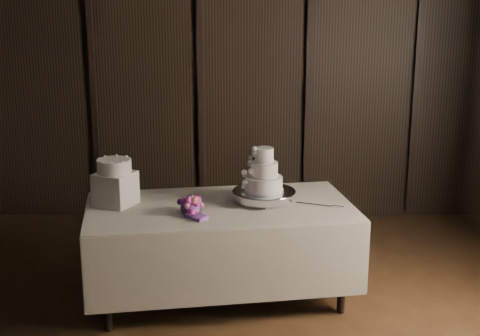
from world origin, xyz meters
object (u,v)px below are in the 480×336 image
at_px(wedding_cake, 261,174).
at_px(bouquet, 190,206).
at_px(small_cake, 114,166).
at_px(cake_stand, 264,196).
at_px(box_pedestal, 115,189).
at_px(display_table, 220,248).

distance_m(wedding_cake, bouquet, 0.60).
height_order(wedding_cake, small_cake, wedding_cake).
distance_m(cake_stand, bouquet, 0.60).
bearing_deg(box_pedestal, bouquet, -19.40).
bearing_deg(wedding_cake, small_cake, 176.35).
distance_m(wedding_cake, small_cake, 1.09).
distance_m(display_table, cake_stand, 0.52).
relative_size(cake_stand, small_cake, 1.90).
xyz_separation_m(bouquet, box_pedestal, (-0.58, 0.20, 0.07)).
height_order(cake_stand, small_cake, small_cake).
distance_m(display_table, wedding_cake, 0.65).
bearing_deg(display_table, box_pedestal, 169.83).
xyz_separation_m(display_table, wedding_cake, (0.31, 0.07, 0.57)).
xyz_separation_m(cake_stand, small_cake, (-1.12, -0.07, 0.26)).
bearing_deg(bouquet, box_pedestal, 160.60).
bearing_deg(box_pedestal, cake_stand, 3.45).
xyz_separation_m(wedding_cake, box_pedestal, (-1.09, -0.05, -0.10)).
bearing_deg(display_table, small_cake, 169.83).
height_order(display_table, box_pedestal, box_pedestal).
bearing_deg(wedding_cake, box_pedestal, 176.35).
xyz_separation_m(cake_stand, wedding_cake, (-0.02, -0.01, 0.18)).
bearing_deg(bouquet, display_table, 42.30).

